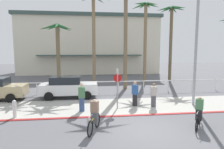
{
  "coord_description": "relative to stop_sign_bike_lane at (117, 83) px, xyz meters",
  "views": [
    {
      "loc": [
        -2.66,
        -8.58,
        3.68
      ],
      "look_at": [
        -0.86,
        6.0,
        1.93
      ],
      "focal_mm": 31.89,
      "sensor_mm": 36.0,
      "label": 1
    }
  ],
  "objects": [
    {
      "name": "ground_plane",
      "position": [
        0.81,
        6.35,
        -1.68
      ],
      "size": [
        80.0,
        80.0,
        0.0
      ],
      "primitive_type": "plane",
      "color": "#5B5B60"
    },
    {
      "name": "sidewalk_strip",
      "position": [
        0.81,
        0.55,
        -1.67
      ],
      "size": [
        44.0,
        4.0,
        0.02
      ],
      "primitive_type": "cube",
      "color": "#ADAAA0",
      "rests_on": "ground"
    },
    {
      "name": "curb_paint",
      "position": [
        0.81,
        -1.45,
        -1.66
      ],
      "size": [
        44.0,
        0.24,
        0.03
      ],
      "primitive_type": "cube",
      "color": "maroon",
      "rests_on": "ground"
    },
    {
      "name": "building_backdrop",
      "position": [
        -1.44,
        22.84,
        3.03
      ],
      "size": [
        22.69,
        10.4,
        9.38
      ],
      "color": "beige",
      "rests_on": "ground"
    },
    {
      "name": "rail_fence",
      "position": [
        0.81,
        4.85,
        -0.84
      ],
      "size": [
        23.15,
        0.08,
        1.04
      ],
      "color": "white",
      "rests_on": "ground"
    },
    {
      "name": "stop_sign_bike_lane",
      "position": [
        0.0,
        0.0,
        0.0
      ],
      "size": [
        0.52,
        0.56,
        2.56
      ],
      "color": "gray",
      "rests_on": "ground"
    },
    {
      "name": "bollard_0",
      "position": [
        -5.89,
        -1.02,
        -1.16
      ],
      "size": [
        0.2,
        0.2,
        1.0
      ],
      "color": "white",
      "rests_on": "ground"
    },
    {
      "name": "streetlight_curb",
      "position": [
        5.31,
        0.04,
        2.6
      ],
      "size": [
        0.24,
        2.54,
        7.5
      ],
      "color": "#9EA0A5",
      "rests_on": "ground"
    },
    {
      "name": "palm_tree_1",
      "position": [
        -4.62,
        7.0,
        3.11
      ],
      "size": [
        3.05,
        3.37,
        6.21
      ],
      "color": "brown",
      "rests_on": "ground"
    },
    {
      "name": "palm_tree_2",
      "position": [
        -1.12,
        9.8,
        5.49
      ],
      "size": [
        3.54,
        3.3,
        9.66
      ],
      "color": "#846B4C",
      "rests_on": "ground"
    },
    {
      "name": "palm_tree_3",
      "position": [
        1.74,
        6.52,
        5.14
      ],
      "size": [
        3.61,
        2.75,
        9.47
      ],
      "color": "#756047",
      "rests_on": "ground"
    },
    {
      "name": "palm_tree_4",
      "position": [
        4.53,
        9.54,
        4.86
      ],
      "size": [
        3.19,
        3.38,
        8.98
      ],
      "color": "#846B4C",
      "rests_on": "ground"
    },
    {
      "name": "palm_tree_5",
      "position": [
        7.8,
        10.25,
        5.05
      ],
      "size": [
        3.4,
        3.43,
        8.83
      ],
      "color": "brown",
      "rests_on": "ground"
    },
    {
      "name": "car_white_1",
      "position": [
        -3.39,
        3.51,
        -0.81
      ],
      "size": [
        4.4,
        2.02,
        1.69
      ],
      "color": "white",
      "rests_on": "ground"
    },
    {
      "name": "cyclist_black_0",
      "position": [
        3.44,
        -3.53,
        -0.98
      ],
      "size": [
        1.15,
        1.49,
        1.5
      ],
      "color": "black",
      "rests_on": "ground"
    },
    {
      "name": "cyclist_yellow_1",
      "position": [
        -1.58,
        -3.35,
        -0.98
      ],
      "size": [
        0.66,
        1.74,
        1.5
      ],
      "color": "black",
      "rests_on": "ground"
    },
    {
      "name": "pedestrian_0",
      "position": [
        -2.24,
        -0.3,
        -0.86
      ],
      "size": [
        0.42,
        0.34,
        1.76
      ],
      "color": "#384C7A",
      "rests_on": "ground"
    },
    {
      "name": "pedestrian_1",
      "position": [
        1.25,
        0.47,
        -0.91
      ],
      "size": [
        0.42,
        0.47,
        1.66
      ],
      "color": "#232326",
      "rests_on": "ground"
    },
    {
      "name": "pedestrian_2",
      "position": [
        2.42,
        0.11,
        -0.95
      ],
      "size": [
        0.48,
        0.44,
        1.59
      ],
      "color": "#4C4C51",
      "rests_on": "ground"
    }
  ]
}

